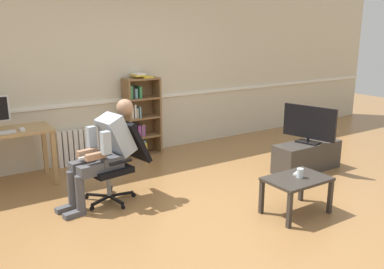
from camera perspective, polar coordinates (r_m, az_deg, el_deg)
The scene contains 12 objects.
ground_plane at distance 4.71m, azimuth 4.22°, elevation -10.74°, with size 18.00×18.00×0.00m, color olive.
back_wall at distance 6.59m, azimuth -9.83°, elevation 8.60°, with size 12.00×0.13×2.70m.
computer_mouse at distance 5.61m, azimuth -22.84°, elevation 0.67°, with size 0.06×0.10×0.03m, color white.
bookshelf at distance 6.58m, azimuth -7.37°, elevation 2.39°, with size 0.57×0.29×1.34m.
radiator at distance 6.43m, azimuth -15.02°, elevation -1.59°, with size 0.79×0.08×0.55m.
office_chair at distance 4.94m, azimuth -10.28°, elevation -3.18°, with size 0.83×0.63×0.96m.
person_seated at distance 4.81m, azimuth -12.21°, elevation -2.15°, with size 1.01×0.46×1.22m.
tv_stand at distance 6.16m, azimuth 15.87°, elevation -3.00°, with size 1.07×0.38×0.42m.
tv_screen at distance 6.03m, azimuth 16.19°, elevation 1.47°, with size 0.27×0.78×0.54m.
coffee_table at distance 4.66m, azimuth 14.56°, elevation -6.63°, with size 0.70×0.48×0.42m.
drinking_glass at distance 4.63m, azimuth 14.98°, elevation -5.27°, with size 0.07×0.07×0.11m, color silver.
spare_remote at distance 4.76m, azimuth 14.57°, elevation -5.27°, with size 0.04×0.15×0.02m, color white.
Camera 1 is at (-2.61, -3.36, 2.01)m, focal length 37.83 mm.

